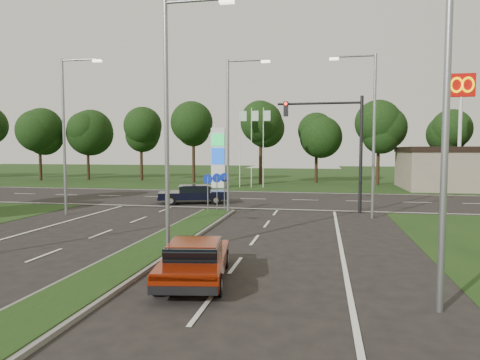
# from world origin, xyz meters

# --- Properties ---
(ground) EXTENTS (160.00, 160.00, 0.00)m
(ground) POSITION_xyz_m (0.00, 0.00, 0.00)
(ground) COLOR black
(ground) RESTS_ON ground
(verge_far) EXTENTS (160.00, 50.00, 0.02)m
(verge_far) POSITION_xyz_m (0.00, 55.00, 0.00)
(verge_far) COLOR #183311
(verge_far) RESTS_ON ground
(cross_road) EXTENTS (160.00, 12.00, 0.02)m
(cross_road) POSITION_xyz_m (0.00, 24.00, 0.00)
(cross_road) COLOR black
(cross_road) RESTS_ON ground
(median_kerb) EXTENTS (2.00, 26.00, 0.12)m
(median_kerb) POSITION_xyz_m (0.00, 4.00, 0.06)
(median_kerb) COLOR slate
(median_kerb) RESTS_ON ground
(streetlight_median_near) EXTENTS (2.53, 0.22, 9.00)m
(streetlight_median_near) POSITION_xyz_m (1.00, 6.00, 5.08)
(streetlight_median_near) COLOR gray
(streetlight_median_near) RESTS_ON ground
(streetlight_median_far) EXTENTS (2.53, 0.22, 9.00)m
(streetlight_median_far) POSITION_xyz_m (1.00, 16.00, 5.08)
(streetlight_median_far) COLOR gray
(streetlight_median_far) RESTS_ON ground
(streetlight_left_far) EXTENTS (2.53, 0.22, 9.00)m
(streetlight_left_far) POSITION_xyz_m (-8.30, 14.00, 5.08)
(streetlight_left_far) COLOR gray
(streetlight_left_far) RESTS_ON ground
(streetlight_right_far) EXTENTS (2.53, 0.22, 9.00)m
(streetlight_right_far) POSITION_xyz_m (8.80, 16.00, 5.08)
(streetlight_right_far) COLOR gray
(streetlight_right_far) RESTS_ON ground
(streetlight_right_near) EXTENTS (2.53, 0.22, 9.00)m
(streetlight_right_near) POSITION_xyz_m (8.80, 2.00, 5.08)
(streetlight_right_near) COLOR gray
(streetlight_right_near) RESTS_ON ground
(traffic_signal) EXTENTS (5.10, 0.42, 7.00)m
(traffic_signal) POSITION_xyz_m (7.19, 18.00, 4.65)
(traffic_signal) COLOR black
(traffic_signal) RESTS_ON ground
(median_signs) EXTENTS (1.16, 1.76, 2.38)m
(median_signs) POSITION_xyz_m (0.00, 16.40, 1.71)
(median_signs) COLOR gray
(median_signs) RESTS_ON ground
(gas_pylon) EXTENTS (5.80, 1.26, 8.00)m
(gas_pylon) POSITION_xyz_m (-3.79, 33.05, 3.20)
(gas_pylon) COLOR silver
(gas_pylon) RESTS_ON ground
(mcdonalds_sign) EXTENTS (2.20, 0.47, 10.40)m
(mcdonalds_sign) POSITION_xyz_m (18.00, 31.97, 7.99)
(mcdonalds_sign) COLOR silver
(mcdonalds_sign) RESTS_ON ground
(treeline_far) EXTENTS (6.00, 6.00, 9.90)m
(treeline_far) POSITION_xyz_m (0.10, 39.93, 6.83)
(treeline_far) COLOR black
(treeline_far) RESTS_ON ground
(red_sedan) EXTENTS (2.38, 4.45, 1.16)m
(red_sedan) POSITION_xyz_m (2.66, 3.21, 0.62)
(red_sedan) COLOR maroon
(red_sedan) RESTS_ON ground
(navy_sedan) EXTENTS (5.16, 3.37, 1.32)m
(navy_sedan) POSITION_xyz_m (-2.68, 20.36, 0.71)
(navy_sedan) COLOR black
(navy_sedan) RESTS_ON ground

